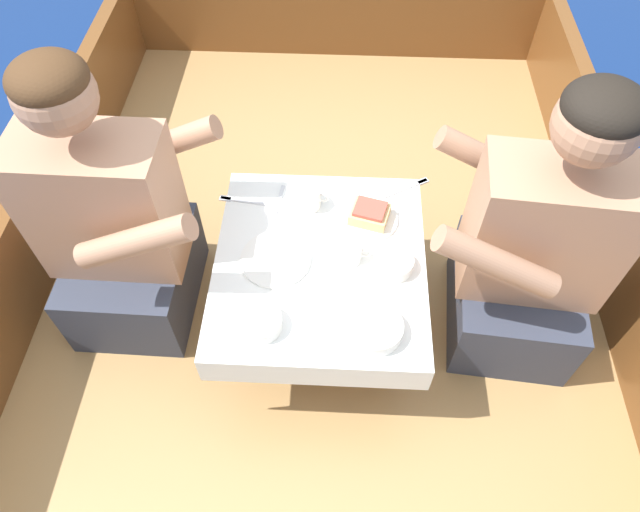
{
  "coord_description": "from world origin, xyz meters",
  "views": [
    {
      "loc": [
        0.05,
        -0.94,
        2.0
      ],
      "look_at": [
        0.0,
        0.03,
        0.71
      ],
      "focal_mm": 32.0,
      "sensor_mm": 36.0,
      "label": 1
    }
  ],
  "objects_px": {
    "person_port": "(117,229)",
    "coffee_cup_port": "(309,198)",
    "person_starboard": "(532,252)",
    "sandwich": "(370,213)",
    "coffee_cup_starboard": "(351,253)"
  },
  "relations": [
    {
      "from": "person_starboard",
      "to": "coffee_cup_starboard",
      "type": "height_order",
      "value": "person_starboard"
    },
    {
      "from": "person_port",
      "to": "coffee_cup_starboard",
      "type": "height_order",
      "value": "person_port"
    },
    {
      "from": "person_starboard",
      "to": "sandwich",
      "type": "height_order",
      "value": "person_starboard"
    },
    {
      "from": "person_starboard",
      "to": "coffee_cup_starboard",
      "type": "relative_size",
      "value": 10.51
    },
    {
      "from": "person_port",
      "to": "person_starboard",
      "type": "height_order",
      "value": "person_port"
    },
    {
      "from": "person_port",
      "to": "coffee_cup_starboard",
      "type": "bearing_deg",
      "value": -4.28
    },
    {
      "from": "coffee_cup_port",
      "to": "coffee_cup_starboard",
      "type": "bearing_deg",
      "value": -56.88
    },
    {
      "from": "person_port",
      "to": "coffee_cup_port",
      "type": "distance_m",
      "value": 0.58
    },
    {
      "from": "person_port",
      "to": "sandwich",
      "type": "xyz_separation_m",
      "value": [
        0.74,
        0.09,
        0.01
      ]
    },
    {
      "from": "person_starboard",
      "to": "person_port",
      "type": "bearing_deg",
      "value": 3.62
    },
    {
      "from": "coffee_cup_port",
      "to": "coffee_cup_starboard",
      "type": "height_order",
      "value": "coffee_cup_port"
    },
    {
      "from": "sandwich",
      "to": "coffee_cup_starboard",
      "type": "bearing_deg",
      "value": -109.17
    },
    {
      "from": "person_port",
      "to": "coffee_cup_starboard",
      "type": "xyz_separation_m",
      "value": [
        0.69,
        -0.06,
        0.01
      ]
    },
    {
      "from": "coffee_cup_port",
      "to": "sandwich",
      "type": "bearing_deg",
      "value": -15.63
    },
    {
      "from": "person_starboard",
      "to": "sandwich",
      "type": "distance_m",
      "value": 0.48
    }
  ]
}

